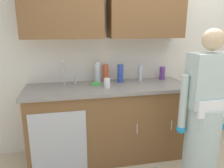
{
  "coord_description": "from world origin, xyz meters",
  "views": [
    {
      "loc": [
        -1.01,
        -1.77,
        1.63
      ],
      "look_at": [
        -0.53,
        0.55,
        1.0
      ],
      "focal_mm": 34.54,
      "sensor_mm": 36.0,
      "label": 1
    }
  ],
  "objects": [
    {
      "name": "bottle_cleaner_spray",
      "position": [
        -0.54,
        0.94,
        1.05
      ],
      "size": [
        0.07,
        0.07,
        0.22
      ],
      "primitive_type": "cylinder",
      "color": "#E05933",
      "rests_on": "countertop"
    },
    {
      "name": "bottle_water_short",
      "position": [
        -0.08,
        0.87,
        1.05
      ],
      "size": [
        0.06,
        0.06,
        0.22
      ],
      "primitive_type": "cylinder",
      "color": "silver",
      "rests_on": "countertop"
    },
    {
      "name": "counter_cabinet",
      "position": [
        -0.55,
        0.7,
        0.45
      ],
      "size": [
        1.9,
        0.62,
        0.9
      ],
      "color": "brown",
      "rests_on": "ground"
    },
    {
      "name": "sponge",
      "position": [
        -0.69,
        0.76,
        0.96
      ],
      "size": [
        0.11,
        0.07,
        0.03
      ],
      "primitive_type": "cube",
      "color": "#4CBF4C",
      "rests_on": "countertop"
    },
    {
      "name": "bottle_soap",
      "position": [
        -0.36,
        0.85,
        1.05
      ],
      "size": [
        0.08,
        0.08,
        0.23
      ],
      "primitive_type": "cylinder",
      "color": "#334CB2",
      "rests_on": "countertop"
    },
    {
      "name": "person_at_sink",
      "position": [
        0.28,
        -0.03,
        0.69
      ],
      "size": [
        0.55,
        0.34,
        1.62
      ],
      "color": "white",
      "rests_on": "ground"
    },
    {
      "name": "bottle_water_tall",
      "position": [
        -0.65,
        0.89,
        1.07
      ],
      "size": [
        0.07,
        0.07,
        0.27
      ],
      "primitive_type": "cylinder",
      "color": "silver",
      "rests_on": "countertop"
    },
    {
      "name": "sink",
      "position": [
        -1.02,
        0.71,
        0.93
      ],
      "size": [
        0.5,
        0.36,
        0.35
      ],
      "color": "#B7BABF",
      "rests_on": "counter_cabinet"
    },
    {
      "name": "countertop",
      "position": [
        -0.55,
        0.7,
        0.92
      ],
      "size": [
        1.96,
        0.66,
        0.04
      ],
      "primitive_type": "cube",
      "color": "gray",
      "rests_on": "counter_cabinet"
    },
    {
      "name": "cup_by_sink",
      "position": [
        -0.57,
        0.63,
        0.99
      ],
      "size": [
        0.08,
        0.08,
        0.11
      ],
      "primitive_type": "cylinder",
      "color": "white",
      "rests_on": "countertop"
    },
    {
      "name": "bottle_dish_liquid",
      "position": [
        0.24,
        0.89,
        1.03
      ],
      "size": [
        0.07,
        0.07,
        0.17
      ],
      "primitive_type": "cylinder",
      "color": "#66388C",
      "rests_on": "countertop"
    },
    {
      "name": "kitchen_wall_with_uppers",
      "position": [
        -0.14,
        0.99,
        1.48
      ],
      "size": [
        4.8,
        0.44,
        2.7
      ],
      "color": "silver",
      "rests_on": "ground"
    }
  ]
}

